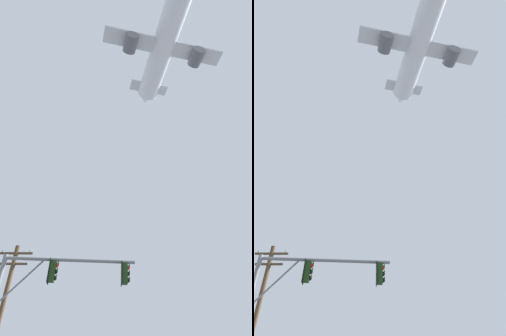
% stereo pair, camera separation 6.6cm
% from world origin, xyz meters
% --- Properties ---
extents(signal_pole_near, '(5.95, 0.81, 6.37)m').
position_xyz_m(signal_pole_near, '(-3.76, 9.08, 4.78)').
color(signal_pole_near, slate).
rests_on(signal_pole_near, ground).
extents(utility_pole, '(2.20, 0.28, 9.11)m').
position_xyz_m(utility_pole, '(-7.58, 14.50, 4.85)').
color(utility_pole, brown).
rests_on(utility_pole, ground).
extents(airplane, '(23.28, 30.14, 8.23)m').
position_xyz_m(airplane, '(7.14, 22.72, 53.22)').
color(airplane, white).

